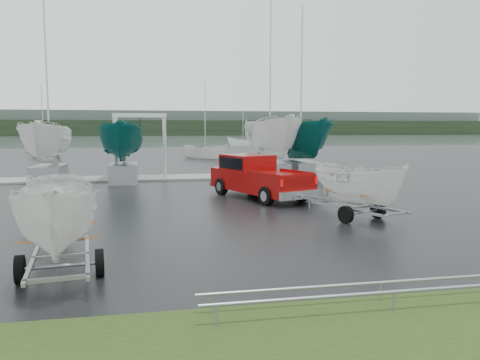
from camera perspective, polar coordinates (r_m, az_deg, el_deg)
ground_plane at (r=17.41m, az=-10.09°, el=-4.44°), size 120.00×120.00×0.00m
lake at (r=117.15m, az=-10.94°, el=4.73°), size 300.00×300.00×0.00m
dock at (r=30.27m, az=-10.52°, el=0.26°), size 30.00×3.00×0.12m
treeline at (r=187.10m, az=-11.02°, el=6.25°), size 300.00×8.00×6.00m
far_hill at (r=195.11m, az=-11.04°, el=6.84°), size 300.00×6.00×10.00m
pickup_truck at (r=21.83m, az=1.91°, el=0.56°), size 3.99×6.20×1.95m
trailer_hitched at (r=16.81m, az=14.40°, el=3.69°), size 2.41×3.78×4.60m
trailer_parked at (r=10.69m, az=-21.50°, el=3.19°), size 1.92×3.72×5.04m
boat_hoist at (r=30.11m, az=-12.07°, el=5.19°), size 3.30×2.18×4.12m
keelboat_0 at (r=28.66m, az=-22.51°, el=7.22°), size 2.45×3.20×10.62m
keelboat_1 at (r=28.35m, az=-14.16°, el=7.67°), size 2.49×3.20×7.73m
keelboat_2 at (r=29.11m, az=3.94°, el=8.81°), size 2.80×3.20×10.99m
keelboat_3 at (r=30.00m, az=7.74°, el=8.23°), size 2.65×3.20×10.83m
mast_rack_2 at (r=9.17m, az=17.54°, el=-12.34°), size 7.00×0.56×0.06m
moored_boat_1 at (r=56.51m, az=-22.74°, el=2.64°), size 3.94×3.99×12.02m
moored_boat_2 at (r=50.01m, az=-4.24°, el=2.70°), size 3.33×3.34×11.11m
moored_boat_3 at (r=82.30m, az=0.37°, el=4.18°), size 3.06×3.02×11.13m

